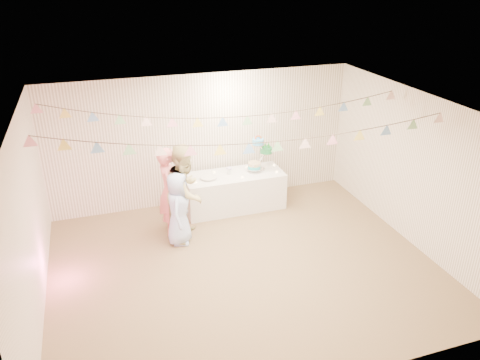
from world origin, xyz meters
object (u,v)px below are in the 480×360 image
object	(u,v)px
cake_stand	(260,152)
person_child	(178,208)
person_adult_a	(170,191)
person_adult_b	(186,192)
table	(234,191)

from	to	relation	value
cake_stand	person_child	xyz separation A→B (m)	(-1.83, -0.97, -0.43)
person_adult_a	person_child	distance (m)	0.43
person_adult_a	person_child	xyz separation A→B (m)	(0.07, -0.39, -0.16)
cake_stand	person_adult_a	world-z (taller)	person_adult_a
person_adult_b	person_adult_a	bearing A→B (deg)	79.48
cake_stand	table	bearing A→B (deg)	-174.81
person_adult_a	person_adult_b	xyz separation A→B (m)	(0.25, -0.22, 0.05)
cake_stand	person_adult_b	size ratio (longest dim) A/B	0.39
table	person_adult_a	size ratio (longest dim) A/B	1.19
cake_stand	person_adult_a	bearing A→B (deg)	-163.10
cake_stand	person_child	bearing A→B (deg)	-152.06
cake_stand	person_adult_a	distance (m)	2.01
cake_stand	person_adult_b	xyz separation A→B (m)	(-1.65, -0.80, -0.23)
person_adult_b	person_child	size ratio (longest dim) A/B	1.32
cake_stand	person_child	distance (m)	2.12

